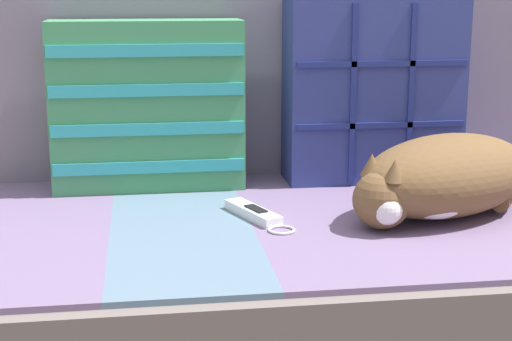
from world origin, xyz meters
The scene contains 6 objects.
couch centered at (0.00, 0.10, 0.19)m, with size 1.89×0.89×0.38m.
sofa_backrest centered at (0.00, 0.48, 0.67)m, with size 1.85×0.14×0.58m.
throw_pillow_quilted centered at (0.44, 0.33, 0.58)m, with size 0.39×0.14×0.40m.
throw_pillow_striped centered at (-0.05, 0.33, 0.56)m, with size 0.40×0.14×0.35m.
sleeping_cat centered at (0.49, 0.02, 0.45)m, with size 0.45×0.37×0.15m.
game_remote_far centered at (0.14, 0.06, 0.39)m, with size 0.12×0.21×0.02m.
Camera 1 is at (-0.07, -1.33, 0.80)m, focal length 55.00 mm.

